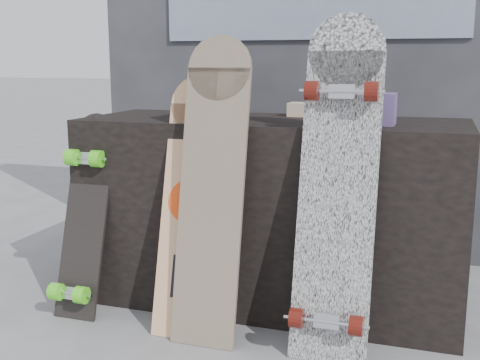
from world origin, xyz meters
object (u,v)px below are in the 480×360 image
(vendor_table, at_px, (271,212))
(longboard_geisha, at_px, (190,198))
(longboard_cascadia, at_px, (338,179))
(skateboard_dark, at_px, (84,213))
(longboard_celtic, at_px, (212,180))

(vendor_table, xyz_separation_m, longboard_geisha, (-0.23, -0.35, 0.12))
(longboard_cascadia, height_order, skateboard_dark, longboard_cascadia)
(vendor_table, bearing_deg, longboard_celtic, -107.48)
(longboard_celtic, bearing_deg, skateboard_dark, 175.85)
(longboard_geisha, bearing_deg, longboard_cascadia, -1.14)
(longboard_celtic, xyz_separation_m, longboard_cascadia, (0.46, 0.03, 0.03))
(longboard_geisha, relative_size, skateboard_dark, 1.20)
(longboard_geisha, distance_m, skateboard_dark, 0.49)
(longboard_geisha, distance_m, longboard_celtic, 0.14)
(longboard_geisha, height_order, longboard_cascadia, longboard_cascadia)
(longboard_geisha, xyz_separation_m, skateboard_dark, (-0.48, 0.01, -0.10))
(vendor_table, height_order, skateboard_dark, skateboard_dark)
(longboard_celtic, relative_size, longboard_cascadia, 0.94)
(longboard_geisha, bearing_deg, vendor_table, 56.93)
(vendor_table, bearing_deg, longboard_geisha, -123.07)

